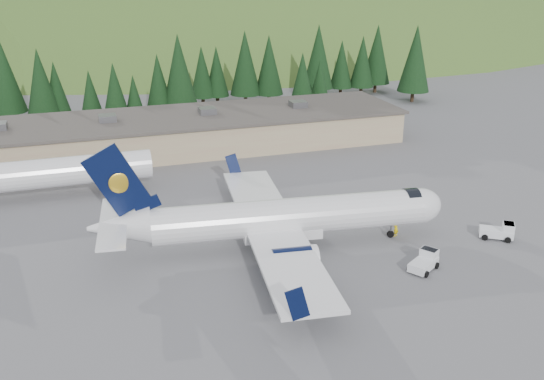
{
  "coord_description": "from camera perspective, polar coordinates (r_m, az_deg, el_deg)",
  "views": [
    {
      "loc": [
        -19.24,
        -52.34,
        27.24
      ],
      "look_at": [
        0.0,
        6.0,
        4.0
      ],
      "focal_mm": 40.0,
      "sensor_mm": 36.0,
      "label": 1
    }
  ],
  "objects": [
    {
      "name": "baggage_tug_b",
      "position": [
        67.77,
        20.64,
        -3.66
      ],
      "size": [
        3.74,
        3.31,
        1.8
      ],
      "rotation": [
        0.0,
        0.0,
        -0.6
      ],
      "color": "white",
      "rests_on": "ground"
    },
    {
      "name": "ground",
      "position": [
        62.06,
        1.74,
        -5.32
      ],
      "size": [
        600.0,
        600.0,
        0.0
      ],
      "primitive_type": "plane",
      "color": "slate"
    },
    {
      "name": "baggage_tug_a",
      "position": [
        59.18,
        14.19,
        -6.52
      ],
      "size": [
        3.68,
        3.21,
        1.76
      ],
      "rotation": [
        0.0,
        0.0,
        0.57
      ],
      "color": "white",
      "rests_on": "ground"
    },
    {
      "name": "tree_line",
      "position": [
        116.84,
        -8.52,
        10.79
      ],
      "size": [
        113.72,
        18.24,
        14.25
      ],
      "color": "black",
      "rests_on": "ground"
    },
    {
      "name": "second_airliner",
      "position": [
        78.3,
        -21.5,
        1.45
      ],
      "size": [
        27.5,
        11.0,
        10.05
      ],
      "color": "white",
      "rests_on": "ground"
    },
    {
      "name": "terminal_building",
      "position": [
        94.71,
        -9.02,
        5.4
      ],
      "size": [
        71.0,
        17.0,
        6.1
      ],
      "color": "tan",
      "rests_on": "ground"
    },
    {
      "name": "hills",
      "position": [
        291.26,
        -2.45,
        -1.5
      ],
      "size": [
        614.0,
        330.0,
        300.0
      ],
      "color": "#34541F",
      "rests_on": "ground"
    },
    {
      "name": "ramp_worker",
      "position": [
        65.21,
        11.59,
        -3.51
      ],
      "size": [
        0.82,
        0.75,
        1.88
      ],
      "primitive_type": "imported",
      "rotation": [
        0.0,
        0.0,
        3.71
      ],
      "color": "yellow",
      "rests_on": "ground"
    },
    {
      "name": "airliner",
      "position": [
        60.51,
        0.8,
        -2.7
      ],
      "size": [
        36.01,
        33.87,
        11.94
      ],
      "rotation": [
        0.0,
        0.0,
        -0.12
      ],
      "color": "white",
      "rests_on": "ground"
    }
  ]
}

